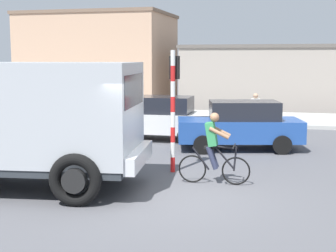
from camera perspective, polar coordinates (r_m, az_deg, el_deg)
ground_plane at (r=10.73m, az=1.10°, el=-8.32°), size 120.00×120.00×0.00m
sidewalk_far at (r=24.18m, az=8.80°, el=0.90°), size 80.00×5.00×0.16m
truck_foreground at (r=11.69m, az=-16.41°, el=1.05°), size 5.70×3.36×2.90m
cyclist at (r=11.74m, az=5.33°, el=-2.60°), size 1.73×0.50×1.72m
traffic_light_pole at (r=12.84m, az=0.65°, el=3.75°), size 0.24×0.43×3.20m
car_red_near at (r=16.29m, az=8.41°, el=0.13°), size 4.29×2.62×1.60m
car_white_mid at (r=18.05m, az=-1.12°, el=0.97°), size 4.04×1.96×1.60m
car_far_side at (r=19.80m, az=-13.34°, el=1.38°), size 4.09×2.06×1.60m
pedestrian_near_kerb at (r=19.66m, az=10.10°, el=1.51°), size 0.34×0.22×1.62m
building_corner_left at (r=33.02m, az=-7.98°, el=7.74°), size 9.29×6.50×5.86m
building_mid_block at (r=31.62m, az=12.49°, el=5.71°), size 11.00×7.98×3.74m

